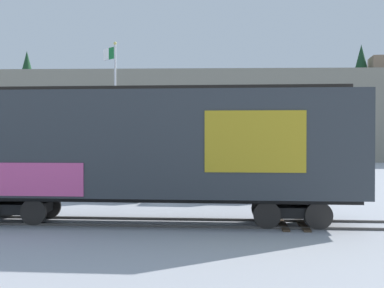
# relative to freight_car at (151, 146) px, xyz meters

# --- Properties ---
(ground_plane) EXTENTS (260.00, 260.00, 0.00)m
(ground_plane) POSITION_rel_freight_car_xyz_m (-0.84, 0.00, -2.76)
(ground_plane) COLOR #B2B5BC
(track) EXTENTS (60.01, 4.58, 0.08)m
(track) POSITION_rel_freight_car_xyz_m (0.49, -0.02, -2.72)
(track) COLOR #4C4742
(track) RESTS_ON ground_plane
(freight_car) EXTENTS (14.73, 3.62, 4.87)m
(freight_car) POSITION_rel_freight_car_xyz_m (0.00, 0.00, 0.00)
(freight_car) COLOR #33383D
(freight_car) RESTS_ON ground_plane
(flagpole) EXTENTS (0.94, 0.95, 8.46)m
(flagpole) POSITION_rel_freight_car_xyz_m (-3.40, 10.51, 2.40)
(flagpole) COLOR silver
(flagpole) RESTS_ON ground_plane
(hillside) EXTENTS (146.78, 35.44, 15.18)m
(hillside) POSITION_rel_freight_car_xyz_m (-0.77, 57.67, 2.80)
(hillside) COLOR gray
(hillside) RESTS_ON ground_plane
(parked_car_silver) EXTENTS (4.53, 2.66, 1.60)m
(parked_car_silver) POSITION_rel_freight_car_xyz_m (-2.74, 6.57, -1.94)
(parked_car_silver) COLOR #B7BABF
(parked_car_silver) RESTS_ON ground_plane
(parked_car_black) EXTENTS (4.59, 2.28, 1.70)m
(parked_car_black) POSITION_rel_freight_car_xyz_m (2.74, 6.53, -1.89)
(parked_car_black) COLOR black
(parked_car_black) RESTS_ON ground_plane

